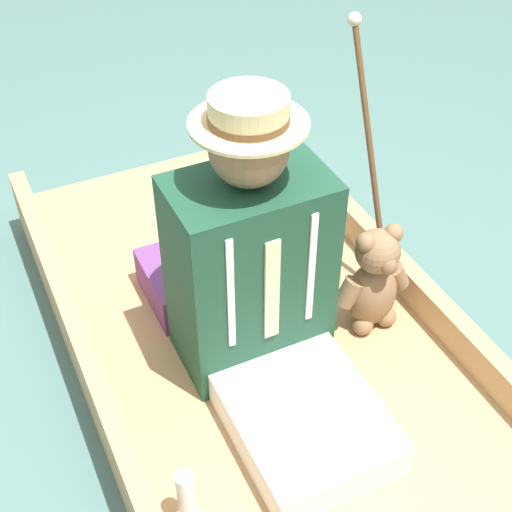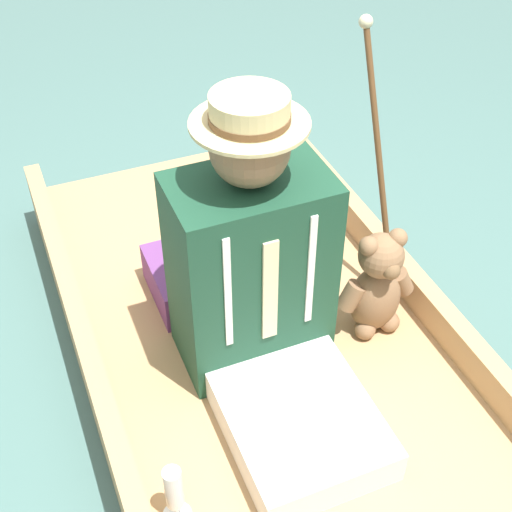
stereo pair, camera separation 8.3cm
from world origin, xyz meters
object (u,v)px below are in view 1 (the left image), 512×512
Objects in this scene: wine_glass at (186,495)px; walking_cane at (369,142)px; seated_person at (260,284)px; teddy_bear at (374,281)px.

wine_glass is 0.23× the size of walking_cane.
seated_person reaches higher than teddy_bear.
walking_cane is (-0.52, -0.28, 0.18)m from seated_person.
seated_person is at bearing 0.00° from teddy_bear.
walking_cane is at bearing -143.40° from wine_glass.
seated_person is 0.43m from teddy_bear.
wine_glass is (0.39, 0.40, -0.21)m from seated_person.
seated_person is 4.43× the size of wine_glass.
teddy_bear is at bearing -153.20° from wine_glass.
wine_glass is (0.79, 0.40, -0.06)m from teddy_bear.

